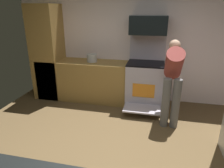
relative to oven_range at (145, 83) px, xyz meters
The scene contains 8 objects.
ground_plane 2.06m from the oven_range, 99.54° to the right, with size 5.20×4.80×0.02m, color brown.
wall_back 0.94m from the oven_range, 131.36° to the left, with size 5.20×0.12×2.60m, color white.
lower_cabinet_run 1.23m from the oven_range, behind, with size 2.40×0.60×0.90m, color olive.
cabinet_column 2.30m from the oven_range, behind, with size 0.60×0.60×2.10m, color olive.
oven_range is the anchor object (origin of this frame).
microwave 1.19m from the oven_range, 90.00° to the left, with size 0.74×0.38×0.37m, color black.
person_cook 0.93m from the oven_range, 52.80° to the right, with size 0.31×0.66×1.49m.
stock_pot 1.27m from the oven_range, behind, with size 0.22×0.22×0.17m, color #B4B6B5.
Camera 1 is at (0.55, -2.25, 2.02)m, focal length 33.07 mm.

